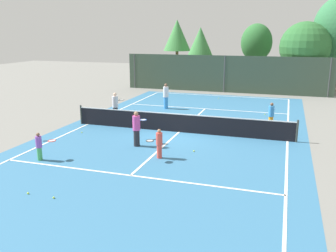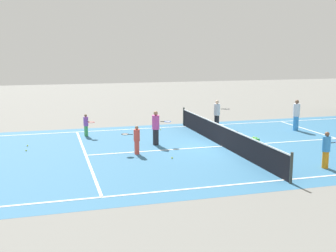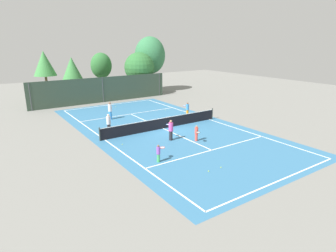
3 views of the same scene
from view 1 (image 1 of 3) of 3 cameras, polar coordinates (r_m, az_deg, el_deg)
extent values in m
plane|color=slate|center=(19.45, 1.75, -0.96)|extent=(80.00, 80.00, 0.00)
cube|color=teal|center=(19.45, 1.75, -0.95)|extent=(13.00, 25.00, 0.00)
cube|color=white|center=(21.59, -12.40, 0.28)|extent=(0.10, 24.00, 0.01)
cube|color=white|center=(18.73, 18.13, -2.27)|extent=(0.10, 24.00, 0.01)
cube|color=white|center=(30.89, 8.05, 4.69)|extent=(11.00, 0.10, 0.01)
cube|color=white|center=(13.73, -5.86, -7.68)|extent=(11.00, 0.10, 0.01)
cube|color=white|center=(25.49, 5.81, 2.70)|extent=(11.00, 0.10, 0.01)
cube|color=white|center=(19.45, 1.75, -0.94)|extent=(0.10, 12.80, 0.01)
cylinder|color=#333833|center=(21.67, -13.39, 1.76)|extent=(0.10, 0.10, 1.10)
cylinder|color=#333833|center=(18.59, 19.49, -0.76)|extent=(0.10, 0.10, 1.10)
cube|color=black|center=(19.33, 1.76, 0.40)|extent=(11.80, 0.03, 0.95)
cube|color=white|center=(19.21, 1.77, 1.85)|extent=(11.80, 0.04, 0.05)
cube|color=#384C3D|center=(32.62, 8.78, 8.00)|extent=(18.00, 0.06, 3.20)
cylinder|color=#3F4447|center=(35.01, -5.22, 8.54)|extent=(0.12, 0.12, 3.20)
cylinder|color=#3F4447|center=(32.62, 8.78, 8.00)|extent=(0.12, 0.12, 3.20)
cylinder|color=#3F4447|center=(32.36, 23.89, 6.90)|extent=(0.12, 0.12, 3.20)
cylinder|color=brown|center=(35.93, 4.96, 8.02)|extent=(0.35, 0.35, 2.35)
cone|color=#3D8442|center=(35.73, 5.06, 12.51)|extent=(2.95, 2.95, 3.28)
cylinder|color=brown|center=(38.40, 1.40, 9.19)|extent=(0.30, 0.30, 3.31)
cone|color=#3D8442|center=(38.24, 1.43, 13.97)|extent=(2.78, 2.78, 3.09)
cylinder|color=brown|center=(37.87, 13.39, 8.36)|extent=(0.39, 0.39, 2.81)
ellipsoid|color=#2D6B33|center=(37.70, 13.63, 12.54)|extent=(3.03, 2.76, 3.63)
cylinder|color=brown|center=(34.40, 20.17, 6.88)|extent=(0.46, 0.46, 2.32)
sphere|color=#2D6B33|center=(34.19, 20.58, 11.47)|extent=(4.29, 4.29, 4.29)
cylinder|color=brown|center=(36.35, 24.70, 7.66)|extent=(0.32, 0.32, 3.39)
cylinder|color=#232328|center=(22.36, -8.18, 1.96)|extent=(0.28, 0.28, 0.77)
cylinder|color=silver|center=(22.22, -8.25, 3.77)|extent=(0.35, 0.35, 0.67)
sphere|color=beige|center=(22.14, -8.29, 4.89)|extent=(0.21, 0.21, 0.21)
cylinder|color=black|center=(22.44, -7.66, 3.98)|extent=(0.09, 0.20, 0.03)
torus|color=black|center=(22.62, -7.22, 4.08)|extent=(0.42, 0.42, 0.03)
cylinder|color=silver|center=(22.62, -7.22, 4.08)|extent=(0.35, 0.35, 0.00)
cylinder|color=#232328|center=(17.05, -4.91, -1.89)|extent=(0.28, 0.28, 0.77)
cylinder|color=#D14799|center=(16.86, -4.96, 0.46)|extent=(0.35, 0.35, 0.67)
sphere|color=#A37556|center=(16.76, -4.99, 1.91)|extent=(0.21, 0.21, 0.21)
cylinder|color=black|center=(17.11, -4.34, 0.79)|extent=(0.07, 0.20, 0.03)
torus|color=blue|center=(17.31, -3.87, 0.96)|extent=(0.39, 0.39, 0.03)
cylinder|color=silver|center=(17.31, -3.87, 0.96)|extent=(0.33, 0.33, 0.00)
cylinder|color=#3FA559|center=(16.07, -19.38, -4.11)|extent=(0.20, 0.20, 0.55)
cylinder|color=purple|center=(15.93, -19.53, -2.35)|extent=(0.25, 0.25, 0.48)
sphere|color=brown|center=(15.84, -19.62, -1.27)|extent=(0.15, 0.15, 0.15)
cylinder|color=black|center=(15.87, -18.56, -2.24)|extent=(0.19, 0.12, 0.03)
torus|color=red|center=(15.83, -17.67, -2.21)|extent=(0.45, 0.45, 0.03)
cylinder|color=silver|center=(15.83, -17.67, -2.21)|extent=(0.37, 0.37, 0.00)
cylinder|color=#388CD8|center=(25.36, -0.33, 3.63)|extent=(0.30, 0.30, 0.81)
cylinder|color=silver|center=(25.23, -0.34, 5.34)|extent=(0.37, 0.37, 0.71)
sphere|color=brown|center=(25.16, -0.34, 6.39)|extent=(0.22, 0.22, 0.22)
cylinder|color=orange|center=(20.92, 15.70, 0.55)|extent=(0.25, 0.25, 0.67)
cylinder|color=#388CD8|center=(20.78, 15.82, 2.23)|extent=(0.31, 0.31, 0.59)
sphere|color=brown|center=(20.71, 15.89, 3.27)|extent=(0.18, 0.18, 0.18)
cylinder|color=black|center=(21.07, 15.89, 2.47)|extent=(0.04, 0.20, 0.03)
torus|color=blue|center=(21.32, 15.94, 2.60)|extent=(0.34, 0.34, 0.03)
cylinder|color=silver|center=(21.32, 15.94, 2.60)|extent=(0.28, 0.28, 0.00)
cylinder|color=#E54C3F|center=(15.41, -1.36, -3.97)|extent=(0.22, 0.22, 0.59)
cylinder|color=#E54C3F|center=(15.25, -1.37, -2.00)|extent=(0.27, 0.27, 0.52)
sphere|color=#A37556|center=(15.16, -1.38, -0.78)|extent=(0.16, 0.16, 0.16)
cylinder|color=black|center=(15.05, -2.16, -2.12)|extent=(0.12, 0.19, 0.03)
torus|color=black|center=(14.89, -2.86, -2.31)|extent=(0.44, 0.44, 0.03)
cylinder|color=silver|center=(14.89, -2.86, -2.31)|extent=(0.37, 0.37, 0.00)
cube|color=green|center=(20.78, 3.62, 0.54)|extent=(0.40, 0.36, 0.36)
sphere|color=#CCE533|center=(20.75, 3.42, 1.13)|extent=(0.07, 0.07, 0.07)
sphere|color=#CCE533|center=(20.76, 3.88, 1.13)|extent=(0.07, 0.07, 0.07)
sphere|color=#CCE533|center=(12.44, -17.40, -10.61)|extent=(0.07, 0.07, 0.07)
sphere|color=#CCE533|center=(19.78, -13.29, -0.98)|extent=(0.07, 0.07, 0.07)
sphere|color=#CCE533|center=(24.34, 14.87, 1.79)|extent=(0.07, 0.07, 0.07)
sphere|color=#CCE533|center=(16.32, 4.07, -3.91)|extent=(0.07, 0.07, 0.07)
sphere|color=#CCE533|center=(29.56, 7.90, 4.31)|extent=(0.07, 0.07, 0.07)
sphere|color=#CCE533|center=(13.02, -20.98, -9.76)|extent=(0.07, 0.07, 0.07)
camera|label=2|loc=(16.36, 69.74, 2.75)|focal=45.03mm
camera|label=3|loc=(18.81, -81.50, 9.49)|focal=30.42mm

